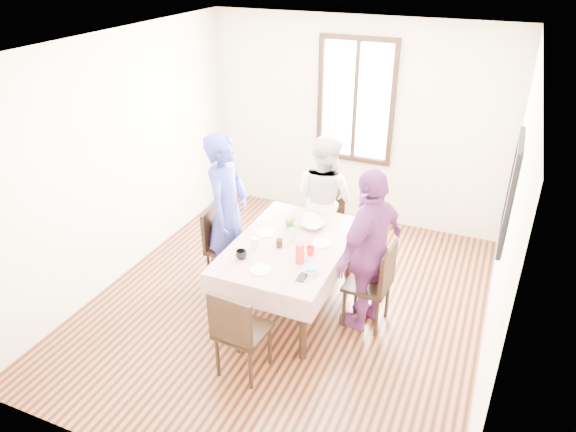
% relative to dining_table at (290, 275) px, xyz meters
% --- Properties ---
extents(ground, '(4.50, 4.50, 0.00)m').
position_rel_dining_table_xyz_m(ground, '(-0.03, 0.03, -0.38)').
color(ground, black).
rests_on(ground, ground).
extents(back_wall, '(4.00, 0.00, 4.00)m').
position_rel_dining_table_xyz_m(back_wall, '(-0.03, 2.28, 0.98)').
color(back_wall, beige).
rests_on(back_wall, ground).
extents(right_wall, '(0.00, 4.50, 4.50)m').
position_rel_dining_table_xyz_m(right_wall, '(1.97, 0.03, 0.98)').
color(right_wall, beige).
rests_on(right_wall, ground).
extents(window_frame, '(1.02, 0.06, 1.62)m').
position_rel_dining_table_xyz_m(window_frame, '(-0.03, 2.26, 1.27)').
color(window_frame, black).
rests_on(window_frame, back_wall).
extents(window_pane, '(0.90, 0.02, 1.50)m').
position_rel_dining_table_xyz_m(window_pane, '(-0.03, 2.27, 1.27)').
color(window_pane, white).
rests_on(window_pane, back_wall).
extents(art_poster, '(0.04, 0.76, 0.96)m').
position_rel_dining_table_xyz_m(art_poster, '(1.95, 0.33, 1.18)').
color(art_poster, red).
rests_on(art_poster, right_wall).
extents(dining_table, '(0.98, 1.54, 0.75)m').
position_rel_dining_table_xyz_m(dining_table, '(0.00, 0.00, 0.00)').
color(dining_table, black).
rests_on(dining_table, ground).
extents(tablecloth, '(1.10, 1.66, 0.01)m').
position_rel_dining_table_xyz_m(tablecloth, '(-0.00, 0.00, 0.38)').
color(tablecloth, '#50060D').
rests_on(tablecloth, dining_table).
extents(chair_left, '(0.48, 0.48, 0.91)m').
position_rel_dining_table_xyz_m(chair_left, '(-0.82, 0.14, 0.08)').
color(chair_left, black).
rests_on(chair_left, ground).
extents(chair_right, '(0.45, 0.45, 0.91)m').
position_rel_dining_table_xyz_m(chair_right, '(0.82, 0.05, 0.08)').
color(chair_right, black).
rests_on(chair_right, ground).
extents(chair_far, '(0.47, 0.47, 0.91)m').
position_rel_dining_table_xyz_m(chair_far, '(-0.00, 1.06, 0.08)').
color(chair_far, black).
rests_on(chair_far, ground).
extents(chair_near, '(0.45, 0.45, 0.91)m').
position_rel_dining_table_xyz_m(chair_near, '(-0.00, -1.06, 0.08)').
color(chair_near, black).
rests_on(chair_near, ground).
extents(person_left, '(0.47, 0.67, 1.78)m').
position_rel_dining_table_xyz_m(person_left, '(-0.80, 0.14, 0.51)').
color(person_left, navy).
rests_on(person_left, ground).
extents(person_far, '(0.93, 0.84, 1.58)m').
position_rel_dining_table_xyz_m(person_far, '(0.00, 1.04, 0.41)').
color(person_far, beige).
rests_on(person_far, ground).
extents(person_right, '(0.71, 1.07, 1.69)m').
position_rel_dining_table_xyz_m(person_right, '(0.80, 0.05, 0.47)').
color(person_right, '#682A66').
rests_on(person_right, ground).
extents(mug_black, '(0.13, 0.13, 0.09)m').
position_rel_dining_table_xyz_m(mug_black, '(-0.32, -0.44, 0.43)').
color(mug_black, black).
rests_on(mug_black, tablecloth).
extents(mug_flag, '(0.13, 0.13, 0.08)m').
position_rel_dining_table_xyz_m(mug_flag, '(0.27, -0.12, 0.43)').
color(mug_flag, red).
rests_on(mug_flag, tablecloth).
extents(mug_green, '(0.15, 0.15, 0.09)m').
position_rel_dining_table_xyz_m(mug_green, '(-0.13, 0.33, 0.43)').
color(mug_green, '#0C7226').
rests_on(mug_green, tablecloth).
extents(serving_bowl, '(0.29, 0.29, 0.06)m').
position_rel_dining_table_xyz_m(serving_bowl, '(0.09, 0.40, 0.42)').
color(serving_bowl, white).
rests_on(serving_bowl, tablecloth).
extents(juice_carton, '(0.06, 0.06, 0.20)m').
position_rel_dining_table_xyz_m(juice_carton, '(0.22, -0.29, 0.49)').
color(juice_carton, red).
rests_on(juice_carton, tablecloth).
extents(butter_tub, '(0.11, 0.11, 0.05)m').
position_rel_dining_table_xyz_m(butter_tub, '(0.39, -0.42, 0.41)').
color(butter_tub, white).
rests_on(butter_tub, tablecloth).
extents(jam_jar, '(0.06, 0.06, 0.09)m').
position_rel_dining_table_xyz_m(jam_jar, '(-0.07, -0.11, 0.43)').
color(jam_jar, black).
rests_on(jam_jar, tablecloth).
extents(drinking_glass, '(0.08, 0.08, 0.11)m').
position_rel_dining_table_xyz_m(drinking_glass, '(-0.29, -0.21, 0.44)').
color(drinking_glass, silver).
rests_on(drinking_glass, tablecloth).
extents(smartphone, '(0.07, 0.15, 0.01)m').
position_rel_dining_table_xyz_m(smartphone, '(0.34, -0.52, 0.39)').
color(smartphone, black).
rests_on(smartphone, tablecloth).
extents(flower_vase, '(0.07, 0.07, 0.14)m').
position_rel_dining_table_xyz_m(flower_vase, '(-0.01, 0.07, 0.46)').
color(flower_vase, silver).
rests_on(flower_vase, tablecloth).
extents(plate_left, '(0.20, 0.20, 0.01)m').
position_rel_dining_table_xyz_m(plate_left, '(-0.32, 0.09, 0.39)').
color(plate_left, white).
rests_on(plate_left, tablecloth).
extents(plate_right, '(0.20, 0.20, 0.01)m').
position_rel_dining_table_xyz_m(plate_right, '(0.30, 0.12, 0.39)').
color(plate_right, white).
rests_on(plate_right, tablecloth).
extents(plate_far, '(0.20, 0.20, 0.01)m').
position_rel_dining_table_xyz_m(plate_far, '(-0.01, 0.62, 0.39)').
color(plate_far, white).
rests_on(plate_far, tablecloth).
extents(plate_near, '(0.20, 0.20, 0.01)m').
position_rel_dining_table_xyz_m(plate_near, '(-0.06, -0.56, 0.39)').
color(plate_near, white).
rests_on(plate_near, tablecloth).
extents(butter_lid, '(0.12, 0.12, 0.01)m').
position_rel_dining_table_xyz_m(butter_lid, '(0.39, -0.42, 0.45)').
color(butter_lid, blue).
rests_on(butter_lid, butter_tub).
extents(flower_bunch, '(0.09, 0.09, 0.10)m').
position_rel_dining_table_xyz_m(flower_bunch, '(-0.01, 0.07, 0.57)').
color(flower_bunch, yellow).
rests_on(flower_bunch, flower_vase).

